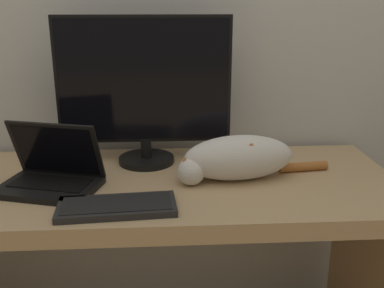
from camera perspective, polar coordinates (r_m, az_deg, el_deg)
The scene contains 6 objects.
wall_back at distance 1.80m, azimuth -5.46°, elevation 17.37°, with size 6.40×0.06×2.60m.
desk at distance 1.59m, azimuth -5.11°, elevation -9.30°, with size 1.67×0.66×0.73m.
monitor at distance 1.62m, azimuth -6.09°, elevation 6.92°, with size 0.62×0.21×0.53m.
laptop at distance 1.52m, azimuth -17.46°, elevation -3.79°, with size 0.35×0.28×0.21m.
external_keyboard at distance 1.33m, azimuth -9.51°, elevation -7.83°, with size 0.35×0.17×0.02m.
cat at distance 1.51m, azimuth 5.70°, elevation -1.71°, with size 0.54×0.20×0.15m.
Camera 1 is at (0.05, -1.08, 1.32)m, focal length 42.00 mm.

